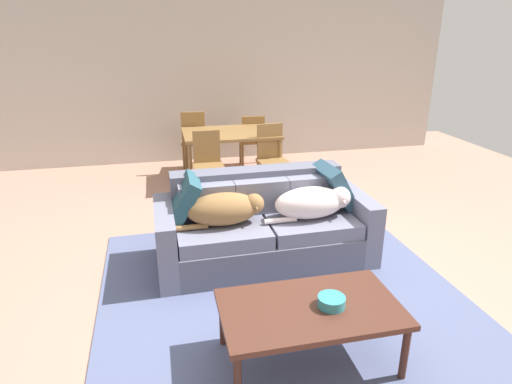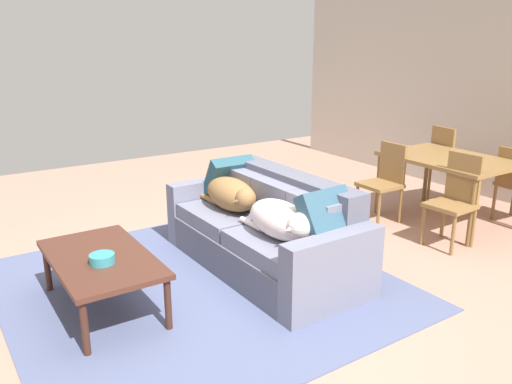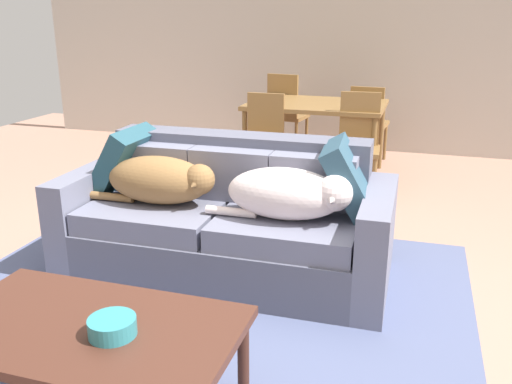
% 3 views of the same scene
% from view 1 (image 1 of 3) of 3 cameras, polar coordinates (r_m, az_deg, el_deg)
% --- Properties ---
extents(ground_plane, '(10.00, 10.00, 0.00)m').
position_cam_1_polar(ground_plane, '(4.19, 3.67, -10.24)').
color(ground_plane, tan).
extents(back_partition, '(8.00, 0.12, 2.70)m').
position_cam_1_polar(back_partition, '(7.56, -4.83, 14.49)').
color(back_partition, beige).
rests_on(back_partition, ground).
extents(area_rug, '(3.07, 3.04, 0.01)m').
position_cam_1_polar(area_rug, '(3.84, 3.45, -13.35)').
color(area_rug, slate).
rests_on(area_rug, ground).
extents(couch, '(2.06, 0.92, 0.85)m').
position_cam_1_polar(couch, '(4.27, 0.94, -4.59)').
color(couch, '#57596A').
rests_on(couch, ground).
extents(dog_on_left_cushion, '(0.83, 0.35, 0.30)m').
position_cam_1_polar(dog_on_left_cushion, '(3.97, -3.97, -2.19)').
color(dog_on_left_cushion, olive).
rests_on(dog_on_left_cushion, couch).
extents(dog_on_right_cushion, '(0.85, 0.34, 0.30)m').
position_cam_1_polar(dog_on_right_cushion, '(4.13, 7.50, -1.34)').
color(dog_on_right_cushion, silver).
rests_on(dog_on_right_cushion, couch).
extents(throw_pillow_by_left_arm, '(0.35, 0.46, 0.45)m').
position_cam_1_polar(throw_pillow_by_left_arm, '(4.08, -9.53, -0.99)').
color(throw_pillow_by_left_arm, '#244B58').
rests_on(throw_pillow_by_left_arm, couch).
extents(throw_pillow_by_right_arm, '(0.37, 0.49, 0.46)m').
position_cam_1_polar(throw_pillow_by_right_arm, '(4.42, 10.27, 0.74)').
color(throw_pillow_by_right_arm, '#2F5267').
rests_on(throw_pillow_by_right_arm, couch).
extents(coffee_table, '(1.18, 0.68, 0.44)m').
position_cam_1_polar(coffee_table, '(3.00, 7.09, -15.27)').
color(coffee_table, '#4C281D').
rests_on(coffee_table, ground).
extents(bowl_on_coffee_table, '(0.18, 0.18, 0.07)m').
position_cam_1_polar(bowl_on_coffee_table, '(2.97, 9.82, -13.91)').
color(bowl_on_coffee_table, teal).
rests_on(bowl_on_coffee_table, coffee_table).
extents(dining_table, '(1.35, 0.95, 0.74)m').
position_cam_1_polar(dining_table, '(6.39, -3.37, 7.27)').
color(dining_table, olive).
rests_on(dining_table, ground).
extents(dining_chair_near_left, '(0.40, 0.40, 0.88)m').
position_cam_1_polar(dining_chair_near_left, '(5.84, -6.29, 3.99)').
color(dining_chair_near_left, olive).
rests_on(dining_chair_near_left, ground).
extents(dining_chair_near_right, '(0.43, 0.43, 0.93)m').
position_cam_1_polar(dining_chair_near_right, '(6.04, 2.10, 4.79)').
color(dining_chair_near_right, olive).
rests_on(dining_chair_near_right, ground).
extents(dining_chair_far_left, '(0.45, 0.45, 0.96)m').
position_cam_1_polar(dining_chair_far_left, '(6.96, -8.08, 6.98)').
color(dining_chair_far_left, olive).
rests_on(dining_chair_far_left, ground).
extents(dining_chair_far_right, '(0.43, 0.43, 0.86)m').
position_cam_1_polar(dining_chair_far_right, '(7.09, -0.48, 7.02)').
color(dining_chair_far_right, olive).
rests_on(dining_chair_far_right, ground).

